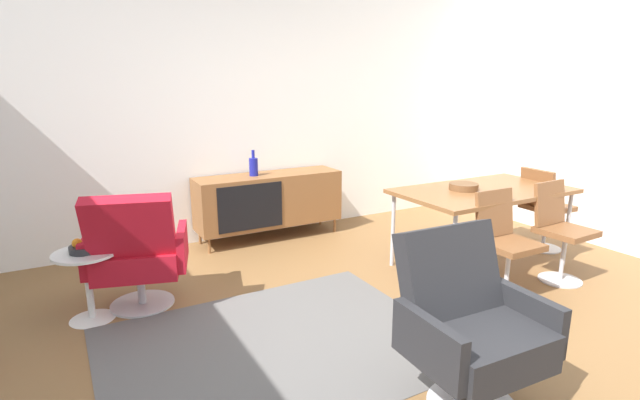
{
  "coord_description": "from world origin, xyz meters",
  "views": [
    {
      "loc": [
        -1.8,
        -2.45,
        1.7
      ],
      "look_at": [
        -0.2,
        0.43,
        0.89
      ],
      "focal_mm": 27.02,
      "sensor_mm": 36.0,
      "label": 1
    }
  ],
  "objects_px": {
    "sideboard": "(269,199)",
    "dining_table": "(483,194)",
    "dining_chair_front_right": "(560,228)",
    "lounge_chair_red": "(136,251)",
    "vase_cobalt": "(254,166)",
    "fruit_bowl": "(84,247)",
    "dining_chair_far_end": "(543,206)",
    "wooden_bowl_on_table": "(464,187)",
    "dining_chair_front_left": "(504,240)",
    "armchair_black_shell": "(469,322)",
    "side_table_round": "(88,278)"
  },
  "relations": [
    {
      "from": "sideboard",
      "to": "dining_table",
      "type": "relative_size",
      "value": 1.0
    },
    {
      "from": "dining_chair_front_right",
      "to": "lounge_chair_red",
      "type": "relative_size",
      "value": 0.9
    },
    {
      "from": "vase_cobalt",
      "to": "fruit_bowl",
      "type": "bearing_deg",
      "value": -147.21
    },
    {
      "from": "vase_cobalt",
      "to": "lounge_chair_red",
      "type": "xyz_separation_m",
      "value": [
        -1.39,
        -1.11,
        -0.35
      ]
    },
    {
      "from": "dining_chair_far_end",
      "to": "fruit_bowl",
      "type": "bearing_deg",
      "value": 171.74
    },
    {
      "from": "sideboard",
      "to": "lounge_chair_red",
      "type": "bearing_deg",
      "value": -144.4
    },
    {
      "from": "sideboard",
      "to": "vase_cobalt",
      "type": "xyz_separation_m",
      "value": [
        -0.17,
        0.0,
        0.38
      ]
    },
    {
      "from": "sideboard",
      "to": "wooden_bowl_on_table",
      "type": "height_order",
      "value": "wooden_bowl_on_table"
    },
    {
      "from": "dining_chair_front_left",
      "to": "dining_chair_far_end",
      "type": "bearing_deg",
      "value": 24.38
    },
    {
      "from": "fruit_bowl",
      "to": "dining_chair_far_end",
      "type": "bearing_deg",
      "value": -8.26
    },
    {
      "from": "dining_chair_front_right",
      "to": "dining_table",
      "type": "bearing_deg",
      "value": 121.88
    },
    {
      "from": "wooden_bowl_on_table",
      "to": "armchair_black_shell",
      "type": "relative_size",
      "value": 0.27
    },
    {
      "from": "dining_chair_far_end",
      "to": "wooden_bowl_on_table",
      "type": "bearing_deg",
      "value": 176.56
    },
    {
      "from": "sideboard",
      "to": "dining_table",
      "type": "xyz_separation_m",
      "value": [
        1.4,
        -1.72,
        0.26
      ]
    },
    {
      "from": "lounge_chair_red",
      "to": "wooden_bowl_on_table",
      "type": "bearing_deg",
      "value": -11.13
    },
    {
      "from": "dining_chair_front_right",
      "to": "dining_chair_front_left",
      "type": "height_order",
      "value": "same"
    },
    {
      "from": "dining_table",
      "to": "lounge_chair_red",
      "type": "bearing_deg",
      "value": 168.31
    },
    {
      "from": "dining_chair_front_right",
      "to": "dining_chair_front_left",
      "type": "bearing_deg",
      "value": 180.0
    },
    {
      "from": "lounge_chair_red",
      "to": "side_table_round",
      "type": "xyz_separation_m",
      "value": [
        -0.34,
        -0.0,
        -0.15
      ]
    },
    {
      "from": "dining_chair_far_end",
      "to": "dining_chair_front_right",
      "type": "bearing_deg",
      "value": -133.98
    },
    {
      "from": "dining_chair_front_left",
      "to": "lounge_chair_red",
      "type": "bearing_deg",
      "value": 155.8
    },
    {
      "from": "wooden_bowl_on_table",
      "to": "lounge_chair_red",
      "type": "distance_m",
      "value": 2.84
    },
    {
      "from": "wooden_bowl_on_table",
      "to": "dining_chair_front_right",
      "type": "xyz_separation_m",
      "value": [
        0.53,
        -0.63,
        -0.3
      ]
    },
    {
      "from": "side_table_round",
      "to": "dining_chair_front_right",
      "type": "bearing_deg",
      "value": -17.79
    },
    {
      "from": "vase_cobalt",
      "to": "fruit_bowl",
      "type": "relative_size",
      "value": 1.37
    },
    {
      "from": "dining_chair_front_right",
      "to": "lounge_chair_red",
      "type": "xyz_separation_m",
      "value": [
        -3.3,
        1.17,
        -0.0
      ]
    },
    {
      "from": "dining_table",
      "to": "dining_chair_front_left",
      "type": "xyz_separation_m",
      "value": [
        -0.35,
        -0.56,
        -0.23
      ]
    },
    {
      "from": "dining_table",
      "to": "dining_chair_far_end",
      "type": "bearing_deg",
      "value": 0.13
    },
    {
      "from": "lounge_chair_red",
      "to": "dining_chair_front_left",
      "type": "bearing_deg",
      "value": -24.2
    },
    {
      "from": "dining_chair_front_right",
      "to": "side_table_round",
      "type": "height_order",
      "value": "dining_chair_front_right"
    },
    {
      "from": "dining_chair_far_end",
      "to": "lounge_chair_red",
      "type": "xyz_separation_m",
      "value": [
        -3.84,
        0.61,
        -0.0
      ]
    },
    {
      "from": "vase_cobalt",
      "to": "side_table_round",
      "type": "xyz_separation_m",
      "value": [
        -1.73,
        -1.11,
        -0.5
      ]
    },
    {
      "from": "dining_chair_front_right",
      "to": "dining_chair_far_end",
      "type": "xyz_separation_m",
      "value": [
        0.54,
        0.56,
        0.0
      ]
    },
    {
      "from": "side_table_round",
      "to": "sideboard",
      "type": "bearing_deg",
      "value": 30.4
    },
    {
      "from": "vase_cobalt",
      "to": "lounge_chair_red",
      "type": "relative_size",
      "value": 0.29
    },
    {
      "from": "sideboard",
      "to": "lounge_chair_red",
      "type": "relative_size",
      "value": 1.69
    },
    {
      "from": "dining_chair_far_end",
      "to": "side_table_round",
      "type": "distance_m",
      "value": 4.23
    },
    {
      "from": "lounge_chair_red",
      "to": "side_table_round",
      "type": "relative_size",
      "value": 1.82
    },
    {
      "from": "dining_chair_front_left",
      "to": "dining_chair_front_right",
      "type": "bearing_deg",
      "value": -0.0
    },
    {
      "from": "dining_chair_front_left",
      "to": "fruit_bowl",
      "type": "xyz_separation_m",
      "value": [
        -2.95,
        1.17,
        0.09
      ]
    },
    {
      "from": "lounge_chair_red",
      "to": "dining_table",
      "type": "bearing_deg",
      "value": -11.69
    },
    {
      "from": "fruit_bowl",
      "to": "dining_chair_front_left",
      "type": "bearing_deg",
      "value": -21.63
    },
    {
      "from": "sideboard",
      "to": "vase_cobalt",
      "type": "bearing_deg",
      "value": 179.35
    },
    {
      "from": "dining_chair_front_left",
      "to": "side_table_round",
      "type": "relative_size",
      "value": 1.65
    },
    {
      "from": "dining_chair_front_left",
      "to": "side_table_round",
      "type": "distance_m",
      "value": 3.17
    },
    {
      "from": "dining_table",
      "to": "fruit_bowl",
      "type": "bearing_deg",
      "value": 169.52
    },
    {
      "from": "dining_chair_front_right",
      "to": "sideboard",
      "type": "bearing_deg",
      "value": 127.48
    },
    {
      "from": "fruit_bowl",
      "to": "armchair_black_shell",
      "type": "bearing_deg",
      "value": -49.64
    },
    {
      "from": "sideboard",
      "to": "side_table_round",
      "type": "xyz_separation_m",
      "value": [
        -1.89,
        -1.11,
        -0.12
      ]
    },
    {
      "from": "wooden_bowl_on_table",
      "to": "fruit_bowl",
      "type": "height_order",
      "value": "wooden_bowl_on_table"
    }
  ]
}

